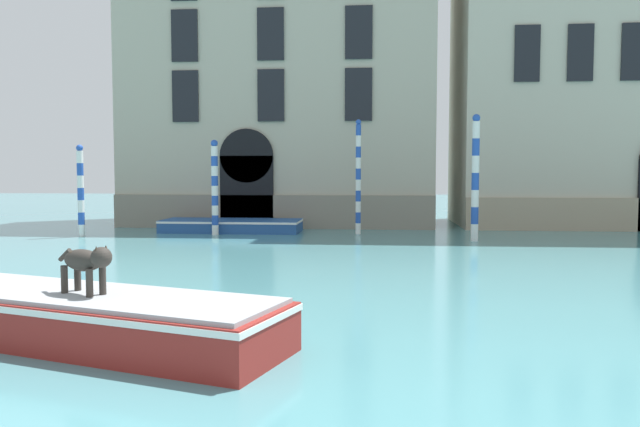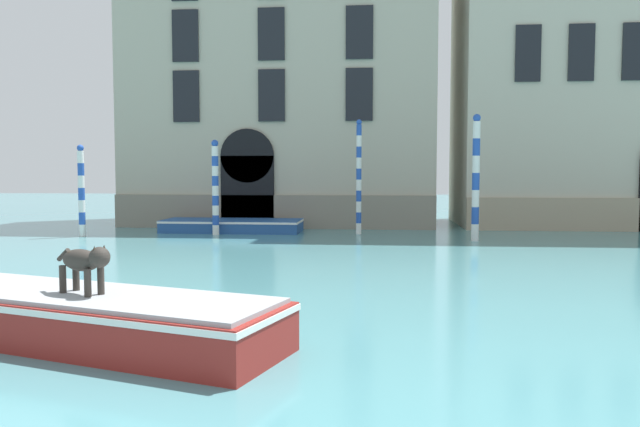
{
  "view_description": "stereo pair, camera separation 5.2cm",
  "coord_description": "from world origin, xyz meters",
  "px_view_note": "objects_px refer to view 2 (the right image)",
  "views": [
    {
      "loc": [
        3.21,
        -2.53,
        2.34
      ],
      "look_at": [
        1.76,
        14.03,
        1.2
      ],
      "focal_mm": 35.0,
      "sensor_mm": 36.0,
      "label": 1
    },
    {
      "loc": [
        3.26,
        -2.53,
        2.34
      ],
      "look_at": [
        1.76,
        14.03,
        1.2
      ],
      "focal_mm": 35.0,
      "sensor_mm": 36.0,
      "label": 2
    }
  ],
  "objects_px": {
    "mooring_pole_2": "(215,187)",
    "boat_moored_near_palazzo": "(232,225)",
    "mooring_pole_1": "(359,177)",
    "mooring_pole_0": "(476,177)",
    "boat_foreground": "(67,314)",
    "dog_on_deck": "(85,261)",
    "mooring_pole_3": "(81,190)"
  },
  "relations": [
    {
      "from": "dog_on_deck",
      "to": "mooring_pole_2",
      "type": "relative_size",
      "value": 0.27
    },
    {
      "from": "mooring_pole_1",
      "to": "mooring_pole_2",
      "type": "bearing_deg",
      "value": -172.06
    },
    {
      "from": "boat_moored_near_palazzo",
      "to": "mooring_pole_2",
      "type": "xyz_separation_m",
      "value": [
        -0.34,
        -1.18,
        1.51
      ]
    },
    {
      "from": "boat_moored_near_palazzo",
      "to": "boat_foreground",
      "type": "bearing_deg",
      "value": -84.34
    },
    {
      "from": "mooring_pole_1",
      "to": "mooring_pole_0",
      "type": "bearing_deg",
      "value": -26.15
    },
    {
      "from": "mooring_pole_2",
      "to": "boat_moored_near_palazzo",
      "type": "bearing_deg",
      "value": 73.92
    },
    {
      "from": "dog_on_deck",
      "to": "mooring_pole_2",
      "type": "bearing_deg",
      "value": 125.37
    },
    {
      "from": "boat_foreground",
      "to": "mooring_pole_0",
      "type": "height_order",
      "value": "mooring_pole_0"
    },
    {
      "from": "mooring_pole_1",
      "to": "mooring_pole_2",
      "type": "relative_size",
      "value": 1.22
    },
    {
      "from": "mooring_pole_0",
      "to": "mooring_pole_1",
      "type": "bearing_deg",
      "value": 153.85
    },
    {
      "from": "boat_moored_near_palazzo",
      "to": "mooring_pole_0",
      "type": "relative_size",
      "value": 1.27
    },
    {
      "from": "mooring_pole_0",
      "to": "mooring_pole_1",
      "type": "distance_m",
      "value": 4.39
    },
    {
      "from": "boat_moored_near_palazzo",
      "to": "mooring_pole_3",
      "type": "xyz_separation_m",
      "value": [
        -4.91,
        -2.26,
        1.4
      ]
    },
    {
      "from": "mooring_pole_0",
      "to": "boat_moored_near_palazzo",
      "type": "bearing_deg",
      "value": 164.84
    },
    {
      "from": "boat_moored_near_palazzo",
      "to": "mooring_pole_2",
      "type": "height_order",
      "value": "mooring_pole_2"
    },
    {
      "from": "boat_moored_near_palazzo",
      "to": "mooring_pole_1",
      "type": "relative_size",
      "value": 1.26
    },
    {
      "from": "mooring_pole_1",
      "to": "boat_moored_near_palazzo",
      "type": "bearing_deg",
      "value": 174.68
    },
    {
      "from": "boat_moored_near_palazzo",
      "to": "mooring_pole_1",
      "type": "bearing_deg",
      "value": -4.45
    },
    {
      "from": "dog_on_deck",
      "to": "boat_moored_near_palazzo",
      "type": "xyz_separation_m",
      "value": [
        -1.66,
        15.59,
        -0.89
      ]
    },
    {
      "from": "boat_foreground",
      "to": "mooring_pole_3",
      "type": "height_order",
      "value": "mooring_pole_3"
    },
    {
      "from": "mooring_pole_0",
      "to": "mooring_pole_1",
      "type": "relative_size",
      "value": 1.0
    },
    {
      "from": "mooring_pole_0",
      "to": "mooring_pole_3",
      "type": "height_order",
      "value": "mooring_pole_0"
    },
    {
      "from": "boat_foreground",
      "to": "dog_on_deck",
      "type": "xyz_separation_m",
      "value": [
        0.37,
        -0.21,
        0.77
      ]
    },
    {
      "from": "mooring_pole_0",
      "to": "mooring_pole_2",
      "type": "distance_m",
      "value": 9.24
    },
    {
      "from": "boat_foreground",
      "to": "boat_moored_near_palazzo",
      "type": "distance_m",
      "value": 15.44
    },
    {
      "from": "mooring_pole_2",
      "to": "mooring_pole_3",
      "type": "distance_m",
      "value": 4.69
    },
    {
      "from": "mooring_pole_2",
      "to": "mooring_pole_3",
      "type": "xyz_separation_m",
      "value": [
        -4.57,
        -1.08,
        -0.1
      ]
    },
    {
      "from": "boat_foreground",
      "to": "mooring_pole_2",
      "type": "bearing_deg",
      "value": 113.94
    },
    {
      "from": "mooring_pole_0",
      "to": "mooring_pole_2",
      "type": "relative_size",
      "value": 1.21
    },
    {
      "from": "boat_moored_near_palazzo",
      "to": "mooring_pole_2",
      "type": "distance_m",
      "value": 1.94
    },
    {
      "from": "mooring_pole_1",
      "to": "mooring_pole_3",
      "type": "bearing_deg",
      "value": -169.54
    },
    {
      "from": "mooring_pole_2",
      "to": "mooring_pole_1",
      "type": "bearing_deg",
      "value": 7.94
    }
  ]
}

